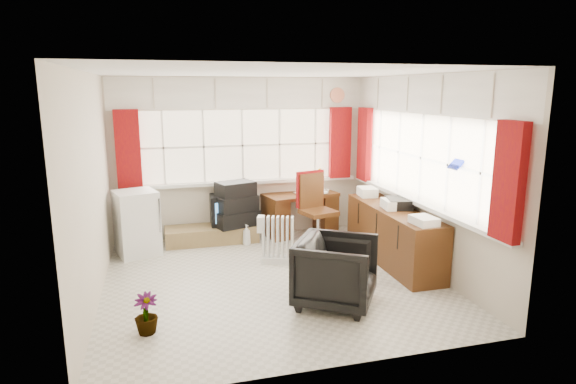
{
  "coord_description": "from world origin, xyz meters",
  "views": [
    {
      "loc": [
        -1.28,
        -5.45,
        2.31
      ],
      "look_at": [
        0.35,
        0.55,
        0.98
      ],
      "focal_mm": 30.0,
      "sensor_mm": 36.0,
      "label": 1
    }
  ],
  "objects_px": {
    "office_chair": "(336,272)",
    "crt_tv": "(227,209)",
    "radiator": "(278,244)",
    "mini_fridge": "(137,223)",
    "desk": "(300,211)",
    "task_chair": "(314,207)",
    "tv_bench": "(212,234)",
    "credenza": "(393,234)",
    "desk_lamp": "(320,176)"
  },
  "relations": [
    {
      "from": "office_chair",
      "to": "crt_tv",
      "type": "relative_size",
      "value": 1.55
    },
    {
      "from": "radiator",
      "to": "mini_fridge",
      "type": "xyz_separation_m",
      "value": [
        -1.84,
        0.87,
        0.2
      ]
    },
    {
      "from": "desk",
      "to": "office_chair",
      "type": "distance_m",
      "value": 2.68
    },
    {
      "from": "task_chair",
      "to": "tv_bench",
      "type": "xyz_separation_m",
      "value": [
        -1.47,
        0.57,
        -0.47
      ]
    },
    {
      "from": "desk",
      "to": "tv_bench",
      "type": "height_order",
      "value": "desk"
    },
    {
      "from": "office_chair",
      "to": "tv_bench",
      "type": "bearing_deg",
      "value": 55.34
    },
    {
      "from": "radiator",
      "to": "task_chair",
      "type": "bearing_deg",
      "value": 39.69
    },
    {
      "from": "office_chair",
      "to": "mini_fridge",
      "type": "distance_m",
      "value": 3.13
    },
    {
      "from": "credenza",
      "to": "crt_tv",
      "type": "height_order",
      "value": "credenza"
    },
    {
      "from": "radiator",
      "to": "tv_bench",
      "type": "xyz_separation_m",
      "value": [
        -0.76,
        1.15,
        -0.14
      ]
    },
    {
      "from": "mini_fridge",
      "to": "task_chair",
      "type": "bearing_deg",
      "value": -6.54
    },
    {
      "from": "office_chair",
      "to": "crt_tv",
      "type": "distance_m",
      "value": 2.78
    },
    {
      "from": "credenza",
      "to": "crt_tv",
      "type": "bearing_deg",
      "value": 141.35
    },
    {
      "from": "task_chair",
      "to": "desk_lamp",
      "type": "bearing_deg",
      "value": 62.4
    },
    {
      "from": "desk",
      "to": "desk_lamp",
      "type": "relative_size",
      "value": 2.93
    },
    {
      "from": "credenza",
      "to": "mini_fridge",
      "type": "xyz_separation_m",
      "value": [
        -3.35,
        1.24,
        0.07
      ]
    },
    {
      "from": "crt_tv",
      "to": "mini_fridge",
      "type": "height_order",
      "value": "mini_fridge"
    },
    {
      "from": "office_chair",
      "to": "mini_fridge",
      "type": "bearing_deg",
      "value": 75.88
    },
    {
      "from": "radiator",
      "to": "credenza",
      "type": "xyz_separation_m",
      "value": [
        1.52,
        -0.37,
        0.12
      ]
    },
    {
      "from": "desk_lamp",
      "to": "radiator",
      "type": "height_order",
      "value": "desk_lamp"
    },
    {
      "from": "radiator",
      "to": "crt_tv",
      "type": "bearing_deg",
      "value": 112.06
    },
    {
      "from": "task_chair",
      "to": "desk",
      "type": "bearing_deg",
      "value": 91.42
    },
    {
      "from": "desk",
      "to": "office_chair",
      "type": "xyz_separation_m",
      "value": [
        -0.39,
        -2.65,
        0.0
      ]
    },
    {
      "from": "office_chair",
      "to": "mini_fridge",
      "type": "height_order",
      "value": "mini_fridge"
    },
    {
      "from": "desk_lamp",
      "to": "mini_fridge",
      "type": "height_order",
      "value": "desk_lamp"
    },
    {
      "from": "office_chair",
      "to": "credenza",
      "type": "xyz_separation_m",
      "value": [
        1.22,
        1.05,
        0.01
      ]
    },
    {
      "from": "task_chair",
      "to": "mini_fridge",
      "type": "xyz_separation_m",
      "value": [
        -2.54,
        0.29,
        -0.14
      ]
    },
    {
      "from": "credenza",
      "to": "crt_tv",
      "type": "xyz_separation_m",
      "value": [
        -2.02,
        1.62,
        0.09
      ]
    },
    {
      "from": "office_chair",
      "to": "radiator",
      "type": "height_order",
      "value": "office_chair"
    },
    {
      "from": "credenza",
      "to": "task_chair",
      "type": "bearing_deg",
      "value": 130.59
    },
    {
      "from": "task_chair",
      "to": "radiator",
      "type": "height_order",
      "value": "task_chair"
    },
    {
      "from": "credenza",
      "to": "mini_fridge",
      "type": "height_order",
      "value": "mini_fridge"
    },
    {
      "from": "radiator",
      "to": "tv_bench",
      "type": "relative_size",
      "value": 0.46
    },
    {
      "from": "desk_lamp",
      "to": "credenza",
      "type": "xyz_separation_m",
      "value": [
        0.57,
        -1.41,
        -0.58
      ]
    },
    {
      "from": "task_chair",
      "to": "credenza",
      "type": "distance_m",
      "value": 1.27
    },
    {
      "from": "desk_lamp",
      "to": "office_chair",
      "type": "relative_size",
      "value": 0.52
    },
    {
      "from": "desk",
      "to": "crt_tv",
      "type": "relative_size",
      "value": 2.35
    },
    {
      "from": "desk",
      "to": "office_chair",
      "type": "bearing_deg",
      "value": -98.3
    },
    {
      "from": "task_chair",
      "to": "office_chair",
      "type": "xyz_separation_m",
      "value": [
        -0.4,
        -2.0,
        -0.22
      ]
    },
    {
      "from": "radiator",
      "to": "tv_bench",
      "type": "distance_m",
      "value": 1.39
    },
    {
      "from": "radiator",
      "to": "crt_tv",
      "type": "relative_size",
      "value": 1.21
    },
    {
      "from": "mini_fridge",
      "to": "desk_lamp",
      "type": "bearing_deg",
      "value": 3.5
    },
    {
      "from": "desk",
      "to": "tv_bench",
      "type": "bearing_deg",
      "value": -176.84
    },
    {
      "from": "desk",
      "to": "radiator",
      "type": "distance_m",
      "value": 1.41
    },
    {
      "from": "office_chair",
      "to": "radiator",
      "type": "bearing_deg",
      "value": 44.77
    },
    {
      "from": "task_chair",
      "to": "mini_fridge",
      "type": "height_order",
      "value": "task_chair"
    },
    {
      "from": "desk_lamp",
      "to": "mini_fridge",
      "type": "distance_m",
      "value": 2.83
    },
    {
      "from": "desk_lamp",
      "to": "credenza",
      "type": "relative_size",
      "value": 0.21
    },
    {
      "from": "credenza",
      "to": "crt_tv",
      "type": "distance_m",
      "value": 2.59
    },
    {
      "from": "tv_bench",
      "to": "office_chair",
      "type": "bearing_deg",
      "value": -67.52
    }
  ]
}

